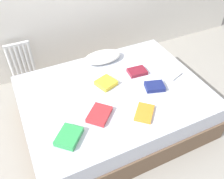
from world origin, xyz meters
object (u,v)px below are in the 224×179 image
textbook_white (171,74)px  pillow (103,57)px  textbook_navy (155,86)px  radiator (21,61)px  textbook_red (99,114)px  textbook_maroon (137,72)px  bed (114,107)px  textbook_orange (144,113)px  textbook_green (69,137)px  textbook_yellow (106,83)px

textbook_white → pillow: bearing=115.3°
pillow → textbook_navy: bearing=-67.3°
radiator → textbook_navy: size_ratio=2.71×
textbook_red → radiator: bearing=65.6°
textbook_maroon → bed: bearing=-151.6°
textbook_orange → textbook_white: size_ratio=1.31×
bed → textbook_navy: 0.53m
textbook_maroon → textbook_red: bearing=-142.3°
textbook_orange → textbook_maroon: (0.26, 0.59, 0.01)m
textbook_navy → textbook_white: textbook_navy is taller
textbook_orange → textbook_maroon: 0.65m
textbook_navy → textbook_red: textbook_navy is taller
textbook_green → textbook_navy: bearing=-34.0°
bed → textbook_orange: bearing=-73.6°
radiator → textbook_green: bearing=-83.5°
textbook_white → textbook_yellow: bearing=148.0°
textbook_white → textbook_red: bearing=172.9°
pillow → textbook_yellow: size_ratio=2.48×
textbook_maroon → textbook_orange: bearing=-108.6°
radiator → textbook_navy: 1.84m
pillow → textbook_maroon: bearing=-57.0°
bed → radiator: size_ratio=3.61×
textbook_yellow → textbook_orange: bearing=-93.0°
pillow → textbook_red: pillow is taller
textbook_navy → pillow: bearing=129.5°
textbook_navy → textbook_red: size_ratio=0.83×
textbook_maroon → textbook_green: bearing=-146.3°
radiator → textbook_maroon: radiator is taller
pillow → textbook_green: 1.22m
textbook_maroon → textbook_yellow: bearing=-170.4°
bed → pillow: pillow is taller
textbook_navy → textbook_maroon: textbook_navy is taller
textbook_orange → textbook_red: bearing=110.6°
textbook_navy → textbook_maroon: size_ratio=0.97×
textbook_yellow → textbook_white: size_ratio=1.07×
textbook_white → textbook_maroon: bearing=130.4°
textbook_navy → textbook_orange: (-0.30, -0.28, -0.01)m
radiator → textbook_green: 1.61m
textbook_white → textbook_green: 1.41m
textbook_orange → textbook_white: (0.61, 0.39, -0.00)m
radiator → textbook_red: radiator is taller
textbook_navy → textbook_yellow: 0.54m
textbook_red → textbook_maroon: textbook_red is taller
bed → textbook_red: (-0.28, -0.26, 0.28)m
textbook_red → textbook_maroon: size_ratio=1.17×
bed → textbook_navy: size_ratio=9.80×
pillow → textbook_white: 0.86m
pillow → textbook_maroon: size_ratio=2.26×
textbook_red → textbook_yellow: size_ratio=1.28×
radiator → pillow: size_ratio=1.16×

